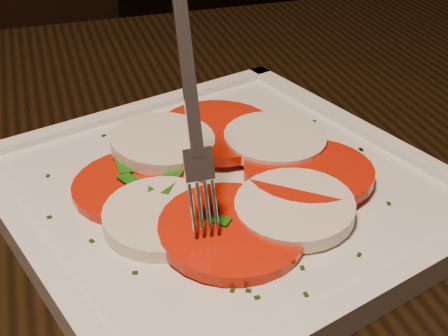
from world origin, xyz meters
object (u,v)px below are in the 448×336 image
at_px(table, 141,275).
at_px(chair, 42,66).
at_px(fork, 187,89).
at_px(plate, 224,193).

height_order(table, chair, chair).
distance_m(chair, fork, 0.94).
bearing_deg(fork, table, 111.39).
xyz_separation_m(chair, fork, (-0.01, -0.88, 0.33)).
bearing_deg(table, fork, -75.38).
relative_size(plate, fork, 1.95).
bearing_deg(plate, fork, -143.44).
distance_m(table, chair, 0.81).
height_order(chair, fork, fork).
distance_m(plate, fork, 0.11).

